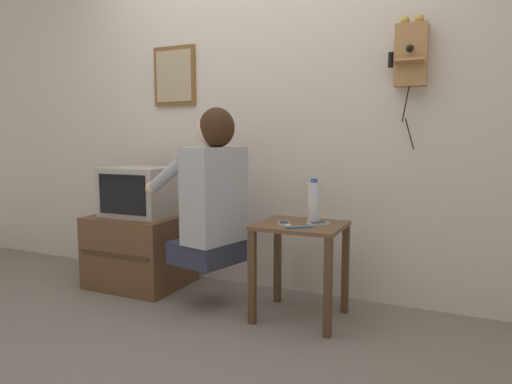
# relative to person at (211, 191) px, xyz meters

# --- Properties ---
(ground_plane) EXTENTS (14.00, 14.00, 0.00)m
(ground_plane) POSITION_rel_person_xyz_m (0.07, -0.66, -0.75)
(ground_plane) COLOR slate
(wall_back) EXTENTS (6.80, 0.05, 2.55)m
(wall_back) POSITION_rel_person_xyz_m (0.07, 0.55, 0.53)
(wall_back) COLOR beige
(wall_back) RESTS_ON ground_plane
(side_table) EXTENTS (0.50, 0.44, 0.57)m
(side_table) POSITION_rel_person_xyz_m (0.56, 0.08, -0.30)
(side_table) COLOR brown
(side_table) RESTS_ON ground_plane
(person) EXTENTS (0.62, 0.52, 0.97)m
(person) POSITION_rel_person_xyz_m (0.00, 0.00, 0.00)
(person) COLOR #2D3347
(person) RESTS_ON ground_plane
(tv_stand) EXTENTS (0.65, 0.57, 0.52)m
(tv_stand) POSITION_rel_person_xyz_m (-0.71, 0.19, -0.49)
(tv_stand) COLOR brown
(tv_stand) RESTS_ON ground_plane
(television) EXTENTS (0.48, 0.40, 0.35)m
(television) POSITION_rel_person_xyz_m (-0.69, 0.18, -0.05)
(television) COLOR #ADA89E
(television) RESTS_ON tv_stand
(wall_phone_antique) EXTENTS (0.22, 0.18, 0.78)m
(wall_phone_antique) POSITION_rel_person_xyz_m (1.10, 0.46, 0.82)
(wall_phone_antique) COLOR #AD7A47
(framed_picture) EXTENTS (0.36, 0.03, 0.44)m
(framed_picture) POSITION_rel_person_xyz_m (-0.61, 0.51, 0.79)
(framed_picture) COLOR brown
(cell_phone_held) EXTENTS (0.11, 0.14, 0.01)m
(cell_phone_held) POSITION_rel_person_xyz_m (0.47, 0.02, -0.17)
(cell_phone_held) COLOR silver
(cell_phone_held) RESTS_ON side_table
(cell_phone_spare) EXTENTS (0.13, 0.13, 0.01)m
(cell_phone_spare) POSITION_rel_person_xyz_m (0.66, 0.10, -0.17)
(cell_phone_spare) COLOR silver
(cell_phone_spare) RESTS_ON side_table
(water_bottle) EXTENTS (0.07, 0.07, 0.26)m
(water_bottle) POSITION_rel_person_xyz_m (0.61, 0.17, -0.05)
(water_bottle) COLOR silver
(water_bottle) RESTS_ON side_table
(toothbrush) EXTENTS (0.14, 0.11, 0.02)m
(toothbrush) POSITION_rel_person_xyz_m (0.59, -0.05, -0.16)
(toothbrush) COLOR #338CD8
(toothbrush) RESTS_ON side_table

